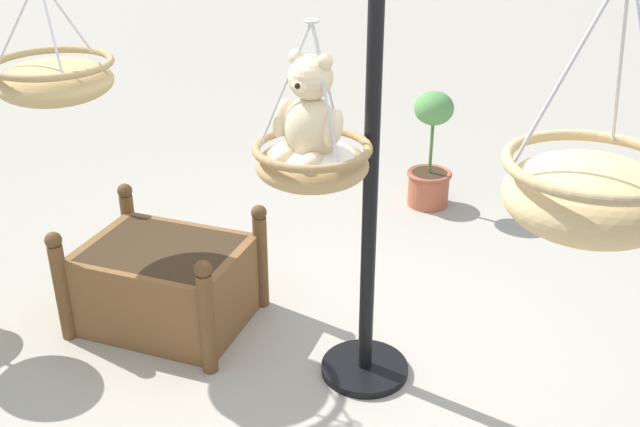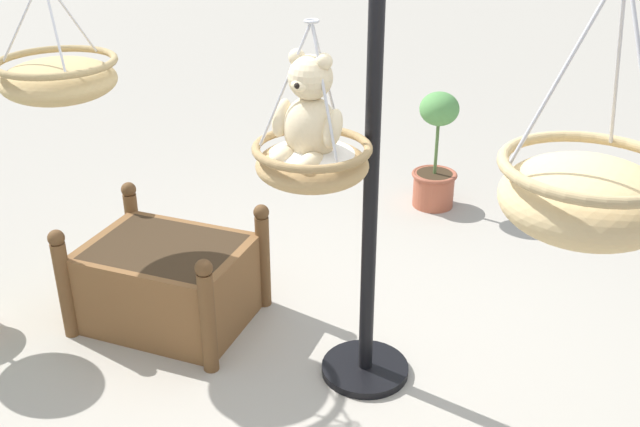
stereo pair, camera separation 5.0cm
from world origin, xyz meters
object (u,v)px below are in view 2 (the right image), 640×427
at_px(hanging_basket_right_low, 58,78).
at_px(potted_plant_fern_front, 436,156).
at_px(teddy_bear, 309,117).
at_px(wooden_planter_box, 168,280).
at_px(hanging_basket_left_high, 586,194).
at_px(hanging_basket_with_teddy, 312,161).
at_px(display_pole_central, 369,248).

distance_m(hanging_basket_right_low, potted_plant_fern_front, 2.73).
bearing_deg(teddy_bear, wooden_planter_box, -5.76).
distance_m(hanging_basket_left_high, potted_plant_fern_front, 3.15).
height_order(wooden_planter_box, potted_plant_fern_front, potted_plant_fern_front).
distance_m(hanging_basket_with_teddy, teddy_bear, 0.20).
bearing_deg(hanging_basket_left_high, hanging_basket_right_low, -4.35).
bearing_deg(hanging_basket_right_low, wooden_planter_box, -162.52).
height_order(teddy_bear, hanging_basket_right_low, hanging_basket_right_low).
bearing_deg(display_pole_central, hanging_basket_right_low, 11.08).
height_order(hanging_basket_left_high, wooden_planter_box, hanging_basket_left_high).
height_order(teddy_bear, potted_plant_fern_front, teddy_bear).
distance_m(wooden_planter_box, potted_plant_fern_front, 2.26).
bearing_deg(display_pole_central, hanging_basket_with_teddy, 59.04).
relative_size(display_pole_central, hanging_basket_left_high, 2.84).
bearing_deg(potted_plant_fern_front, hanging_basket_right_low, 65.04).
xyz_separation_m(display_pole_central, wooden_planter_box, (1.16, 0.17, -0.46)).
bearing_deg(potted_plant_fern_front, hanging_basket_left_high, 121.94).
bearing_deg(teddy_bear, hanging_basket_with_teddy, -90.00).
bearing_deg(wooden_planter_box, hanging_basket_right_low, 17.48).
relative_size(hanging_basket_left_high, wooden_planter_box, 0.78).
distance_m(hanging_basket_with_teddy, wooden_planter_box, 1.39).
bearing_deg(wooden_planter_box, teddy_bear, 174.24).
relative_size(wooden_planter_box, potted_plant_fern_front, 1.22).
distance_m(hanging_basket_with_teddy, hanging_basket_left_high, 1.22).
xyz_separation_m(hanging_basket_with_teddy, potted_plant_fern_front, (0.40, -2.25, -0.82)).
xyz_separation_m(hanging_basket_right_low, potted_plant_fern_front, (-1.08, -2.31, -0.97)).
height_order(hanging_basket_left_high, hanging_basket_right_low, hanging_basket_left_high).
bearing_deg(teddy_bear, display_pole_central, -118.80).
relative_size(hanging_basket_with_teddy, potted_plant_fern_front, 0.80).
height_order(hanging_basket_with_teddy, teddy_bear, hanging_basket_with_teddy).
bearing_deg(hanging_basket_right_low, teddy_bear, -178.22).
distance_m(teddy_bear, hanging_basket_left_high, 1.20).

